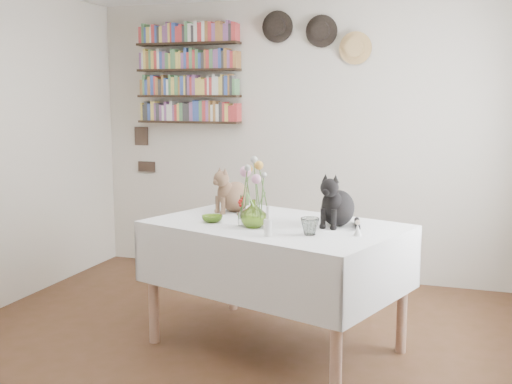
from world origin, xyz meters
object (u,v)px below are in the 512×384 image
(flower_vase, at_px, (253,214))
(bookshelf_unit, at_px, (188,74))
(dining_table, at_px, (276,254))
(black_cat, at_px, (338,198))
(tabby_cat, at_px, (235,189))

(flower_vase, xyz_separation_m, bookshelf_unit, (-1.27, 1.83, 0.92))
(dining_table, relative_size, black_cat, 5.21)
(black_cat, height_order, flower_vase, black_cat)
(bookshelf_unit, bearing_deg, black_cat, -42.30)
(black_cat, relative_size, bookshelf_unit, 0.34)
(flower_vase, bearing_deg, black_cat, 25.67)
(black_cat, relative_size, flower_vase, 1.98)
(black_cat, bearing_deg, tabby_cat, 176.32)
(tabby_cat, bearing_deg, dining_table, -4.88)
(flower_vase, distance_m, bookshelf_unit, 2.41)
(dining_table, relative_size, bookshelf_unit, 1.80)
(flower_vase, bearing_deg, dining_table, 59.75)
(black_cat, distance_m, bookshelf_unit, 2.52)
(black_cat, xyz_separation_m, flower_vase, (-0.49, -0.23, -0.09))
(black_cat, bearing_deg, dining_table, -156.20)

